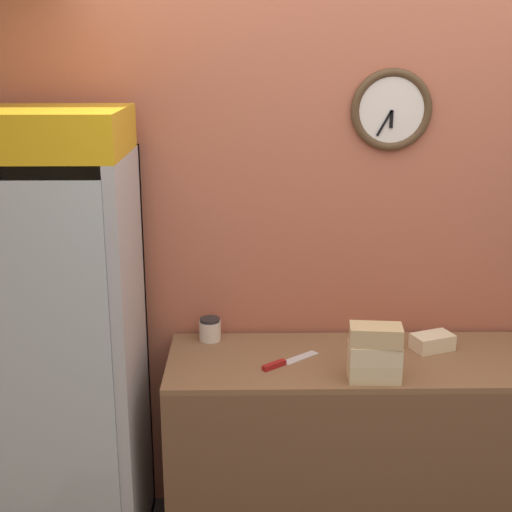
{
  "coord_description": "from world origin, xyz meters",
  "views": [
    {
      "loc": [
        -0.52,
        -2.0,
        2.21
      ],
      "look_at": [
        -0.47,
        0.93,
        1.35
      ],
      "focal_mm": 50.0,
      "sensor_mm": 36.0,
      "label": 1
    }
  ],
  "objects_px": {
    "sandwich_stack_middle": "(375,353)",
    "sandwich_flat_left": "(432,342)",
    "beverage_cooler": "(64,324)",
    "condiment_jar": "(210,329)",
    "sandwich_stack_top": "(376,335)",
    "sandwich_stack_bottom": "(374,371)",
    "chefs_knife": "(283,363)"
  },
  "relations": [
    {
      "from": "beverage_cooler",
      "to": "sandwich_flat_left",
      "type": "xyz_separation_m",
      "value": [
        1.61,
        0.07,
        -0.12
      ]
    },
    {
      "from": "sandwich_stack_middle",
      "to": "sandwich_flat_left",
      "type": "height_order",
      "value": "sandwich_stack_middle"
    },
    {
      "from": "sandwich_stack_bottom",
      "to": "sandwich_stack_top",
      "type": "height_order",
      "value": "sandwich_stack_top"
    },
    {
      "from": "beverage_cooler",
      "to": "sandwich_stack_bottom",
      "type": "relative_size",
      "value": 9.37
    },
    {
      "from": "sandwich_stack_top",
      "to": "chefs_knife",
      "type": "xyz_separation_m",
      "value": [
        -0.36,
        0.15,
        -0.19
      ]
    },
    {
      "from": "beverage_cooler",
      "to": "sandwich_stack_middle",
      "type": "height_order",
      "value": "beverage_cooler"
    },
    {
      "from": "sandwich_stack_top",
      "to": "sandwich_stack_bottom",
      "type": "bearing_deg",
      "value": 0.0
    },
    {
      "from": "beverage_cooler",
      "to": "chefs_knife",
      "type": "distance_m",
      "value": 0.95
    },
    {
      "from": "sandwich_stack_bottom",
      "to": "chefs_knife",
      "type": "height_order",
      "value": "sandwich_stack_bottom"
    },
    {
      "from": "sandwich_stack_top",
      "to": "chefs_knife",
      "type": "height_order",
      "value": "sandwich_stack_top"
    },
    {
      "from": "sandwich_stack_top",
      "to": "sandwich_flat_left",
      "type": "xyz_separation_m",
      "value": [
        0.31,
        0.3,
        -0.16
      ]
    },
    {
      "from": "sandwich_stack_bottom",
      "to": "sandwich_stack_middle",
      "type": "xyz_separation_m",
      "value": [
        0.0,
        0.0,
        0.08
      ]
    },
    {
      "from": "sandwich_stack_top",
      "to": "sandwich_stack_middle",
      "type": "bearing_deg",
      "value": 0.0
    },
    {
      "from": "sandwich_stack_bottom",
      "to": "condiment_jar",
      "type": "bearing_deg",
      "value": 148.23
    },
    {
      "from": "sandwich_stack_middle",
      "to": "beverage_cooler",
      "type": "bearing_deg",
      "value": 169.84
    },
    {
      "from": "sandwich_flat_left",
      "to": "condiment_jar",
      "type": "relative_size",
      "value": 1.96
    },
    {
      "from": "sandwich_stack_bottom",
      "to": "condiment_jar",
      "type": "height_order",
      "value": "condiment_jar"
    },
    {
      "from": "sandwich_stack_middle",
      "to": "chefs_knife",
      "type": "height_order",
      "value": "sandwich_stack_middle"
    },
    {
      "from": "beverage_cooler",
      "to": "sandwich_stack_top",
      "type": "bearing_deg",
      "value": -10.16
    },
    {
      "from": "sandwich_stack_top",
      "to": "beverage_cooler",
      "type": "bearing_deg",
      "value": 169.84
    },
    {
      "from": "beverage_cooler",
      "to": "condiment_jar",
      "type": "bearing_deg",
      "value": 17.32
    },
    {
      "from": "sandwich_stack_top",
      "to": "condiment_jar",
      "type": "distance_m",
      "value": 0.82
    },
    {
      "from": "condiment_jar",
      "to": "sandwich_flat_left",
      "type": "bearing_deg",
      "value": -7.12
    },
    {
      "from": "sandwich_stack_middle",
      "to": "sandwich_stack_top",
      "type": "bearing_deg",
      "value": 0.0
    },
    {
      "from": "sandwich_stack_top",
      "to": "sandwich_flat_left",
      "type": "distance_m",
      "value": 0.46
    },
    {
      "from": "sandwich_stack_middle",
      "to": "condiment_jar",
      "type": "bearing_deg",
      "value": 148.23
    },
    {
      "from": "sandwich_stack_bottom",
      "to": "beverage_cooler",
      "type": "bearing_deg",
      "value": 169.84
    },
    {
      "from": "beverage_cooler",
      "to": "condiment_jar",
      "type": "distance_m",
      "value": 0.65
    },
    {
      "from": "sandwich_stack_middle",
      "to": "sandwich_stack_top",
      "type": "height_order",
      "value": "sandwich_stack_top"
    },
    {
      "from": "sandwich_stack_bottom",
      "to": "chefs_knife",
      "type": "bearing_deg",
      "value": 157.58
    },
    {
      "from": "sandwich_stack_top",
      "to": "condiment_jar",
      "type": "relative_size",
      "value": 2.09
    },
    {
      "from": "chefs_knife",
      "to": "sandwich_flat_left",
      "type": "bearing_deg",
      "value": 12.51
    }
  ]
}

